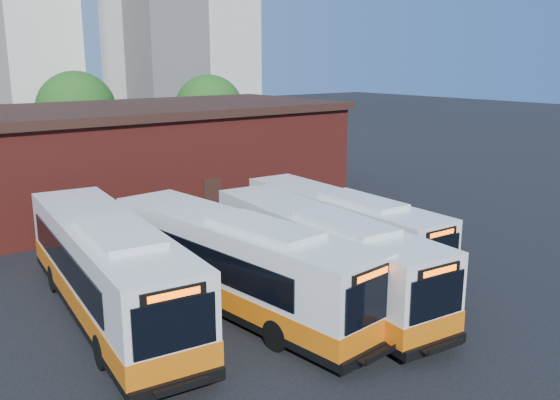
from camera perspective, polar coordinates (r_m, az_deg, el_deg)
ground at (r=23.54m, az=5.16°, el=-9.81°), size 220.00×220.00×0.00m
bus_west at (r=22.60m, az=-16.19°, el=-6.68°), size 4.26×13.97×3.75m
bus_midwest at (r=22.52m, az=-4.27°, el=-6.39°), size 4.09×13.48×3.62m
bus_mideast at (r=23.64m, az=3.83°, el=-5.53°), size 3.88×13.12×3.53m
bus_east at (r=27.65m, az=5.79°, el=-2.93°), size 3.11×12.38×3.34m
transit_worker at (r=22.62m, az=14.61°, el=-8.85°), size 0.47×0.66×1.72m
depot_building at (r=39.22m, az=-14.91°, el=4.14°), size 28.60×12.60×6.40m
tree_mid at (r=52.75m, az=-18.98°, el=8.13°), size 6.56×6.56×8.36m
tree_east at (r=54.63m, az=-6.84°, el=8.65°), size 6.24×6.24×7.96m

